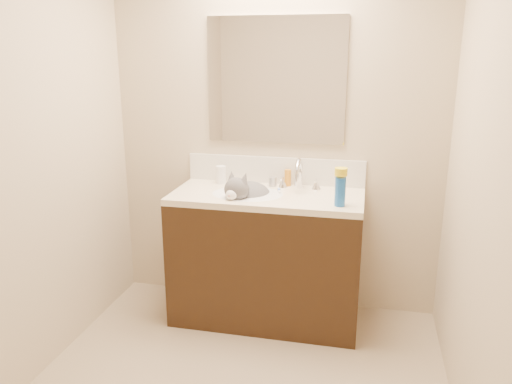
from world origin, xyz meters
The scene contains 16 objects.
room_shell centered at (0.00, 0.00, 1.49)m, with size 2.24×2.54×2.52m.
vanity_cabinet centered at (0.00, 0.97, 0.41)m, with size 1.20×0.55×0.82m, color black.
counter_slab centered at (0.00, 0.97, 0.84)m, with size 1.20×0.55×0.04m, color beige.
basin centered at (-0.12, 0.94, 0.79)m, with size 0.45×0.36×0.14m, color white.
faucet centered at (0.18, 1.11, 0.95)m, with size 0.28×0.20×0.21m.
cat centered at (-0.13, 0.96, 0.83)m, with size 0.37×0.44×0.32m.
backsplash centered at (0.00, 1.24, 0.95)m, with size 1.20×0.02×0.18m, color silver.
mirror centered at (0.00, 1.24, 1.54)m, with size 0.90×0.02×0.80m, color white.
pill_bottle centered at (-0.35, 1.16, 0.92)m, with size 0.07×0.07×0.12m, color white.
pill_label centered at (-0.35, 1.16, 0.90)m, with size 0.06×0.06×0.04m, color #EB5027.
silver_jar centered at (0.00, 1.16, 0.89)m, with size 0.05×0.05×0.06m, color #B7B7BC.
amber_bottle centered at (0.10, 1.19, 0.91)m, with size 0.04×0.04×0.11m, color orange.
toothbrush centered at (0.06, 1.05, 0.86)m, with size 0.01×0.12×0.01m, color white.
toothbrush_head centered at (0.06, 1.05, 0.87)m, with size 0.02×0.03×0.02m, color #6C8AE6.
spray_can centered at (0.46, 0.81, 0.94)m, with size 0.06×0.06×0.17m, color #1956B0.
spray_cap centered at (0.46, 0.81, 1.06)m, with size 0.07×0.07×0.04m, color yellow.
Camera 1 is at (0.59, -1.98, 1.72)m, focal length 35.00 mm.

